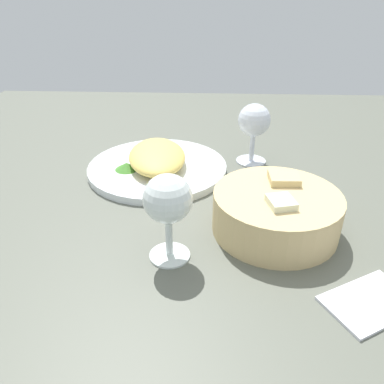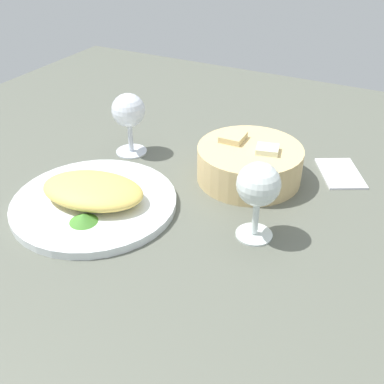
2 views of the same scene
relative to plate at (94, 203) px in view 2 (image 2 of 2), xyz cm
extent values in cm
cube|color=#595C50|center=(9.87, 8.77, -1.70)|extent=(140.00, 140.00, 2.00)
cylinder|color=white|center=(0.00, 0.00, 0.00)|extent=(27.69, 27.69, 1.40)
ellipsoid|color=#E2C35D|center=(0.00, 0.00, 2.54)|extent=(19.21, 13.80, 3.67)
cone|color=#43842E|center=(2.43, -5.74, 1.40)|extent=(4.53, 4.53, 1.40)
cylinder|color=#D4B77C|center=(19.66, 20.56, 2.48)|extent=(19.07, 19.07, 6.37)
cube|color=beige|center=(22.85, 20.43, 4.77)|extent=(4.58, 4.29, 3.86)
cube|color=#CEB77D|center=(15.62, 21.99, 4.52)|extent=(4.23, 4.67, 4.56)
cylinder|color=silver|center=(26.77, 5.09, -0.40)|extent=(5.73, 5.73, 0.60)
cylinder|color=silver|center=(26.77, 5.09, 2.63)|extent=(1.00, 1.00, 5.46)
sphere|color=silver|center=(26.77, 5.09, 8.64)|extent=(6.57, 6.57, 6.57)
cylinder|color=silver|center=(-5.39, 19.23, -0.40)|extent=(6.25, 6.25, 0.60)
cylinder|color=silver|center=(-5.39, 19.23, 2.55)|extent=(1.00, 1.00, 5.29)
sphere|color=silver|center=(-5.39, 19.23, 8.48)|extent=(6.58, 6.58, 6.58)
cube|color=silver|center=(34.51, 29.99, -0.30)|extent=(11.43, 13.01, 0.80)
camera|label=1|loc=(68.41, 10.18, 33.25)|focal=35.42mm
camera|label=2|loc=(44.53, -49.88, 44.22)|focal=43.53mm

